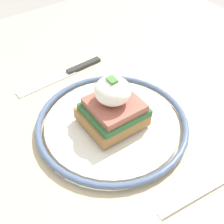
{
  "coord_description": "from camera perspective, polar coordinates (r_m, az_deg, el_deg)",
  "views": [
    {
      "loc": [
        -0.26,
        0.25,
        1.12
      ],
      "look_at": [
        0.03,
        0.05,
        0.78
      ],
      "focal_mm": 50.0,
      "sensor_mm": 36.0,
      "label": 1
    }
  ],
  "objects": [
    {
      "name": "sandwich",
      "position": [
        0.47,
        0.18,
        1.06
      ],
      "size": [
        0.11,
        0.1,
        0.08
      ],
      "color": "#9E703D",
      "rests_on": "plate"
    },
    {
      "name": "knife",
      "position": [
        0.62,
        -7.88,
        7.16
      ],
      "size": [
        0.03,
        0.19,
        0.01
      ],
      "color": "#2D2D2D",
      "rests_on": "dining_table"
    },
    {
      "name": "dining_table",
      "position": [
        0.6,
        5.48,
        -9.89
      ],
      "size": [
        0.97,
        0.86,
        0.75
      ],
      "color": "#C6B28E",
      "rests_on": "ground_plane"
    },
    {
      "name": "plate",
      "position": [
        0.5,
        -0.0,
        -2.25
      ],
      "size": [
        0.24,
        0.24,
        0.02
      ],
      "color": "silver",
      "rests_on": "dining_table"
    },
    {
      "name": "fork",
      "position": [
        0.43,
        12.27,
        -16.33
      ],
      "size": [
        0.03,
        0.16,
        0.0
      ],
      "color": "silver",
      "rests_on": "dining_table"
    }
  ]
}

